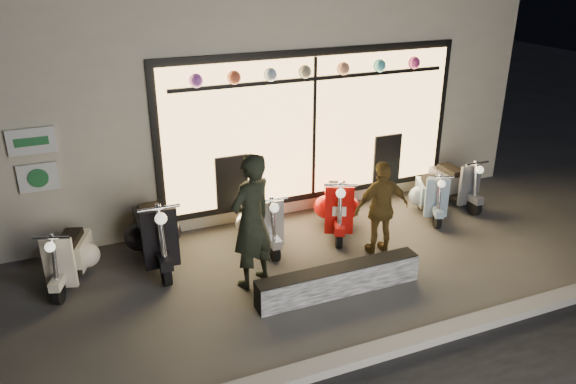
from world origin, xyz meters
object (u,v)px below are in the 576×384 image
at_px(man, 251,221).
at_px(woman, 382,208).
at_px(scooter_red, 337,205).
at_px(scooter_silver, 260,219).
at_px(graffiti_barrier, 339,280).

bearing_deg(man, woman, 155.91).
relative_size(scooter_red, man, 0.72).
bearing_deg(scooter_silver, woman, -32.34).
xyz_separation_m(scooter_red, man, (-1.90, -1.12, 0.56)).
relative_size(scooter_silver, scooter_red, 0.96).
xyz_separation_m(man, woman, (2.11, 0.08, -0.22)).
bearing_deg(scooter_silver, graffiti_barrier, -74.11).
distance_m(man, woman, 2.12).
height_order(man, woman, man).
bearing_deg(woman, scooter_silver, -29.85).
height_order(graffiti_barrier, man, man).
distance_m(scooter_silver, woman, 1.94).
distance_m(scooter_silver, scooter_red, 1.37).
bearing_deg(scooter_red, graffiti_barrier, -91.91).
relative_size(man, woman, 1.29).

